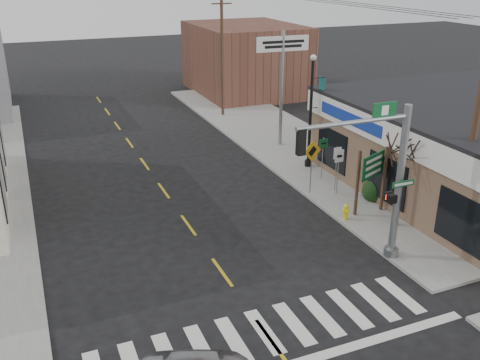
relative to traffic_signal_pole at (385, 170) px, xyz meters
name	(u,v)px	position (x,y,z in m)	size (l,w,h in m)	color
ground	(270,340)	(-5.49, -2.50, -3.67)	(140.00, 140.00, 0.00)	black
sidewalk_right	(315,159)	(3.51, 10.50, -3.60)	(6.00, 38.00, 0.13)	gray
center_line	(188,225)	(-5.49, 5.50, -3.66)	(0.12, 56.00, 0.01)	gold
crosswalk	(264,331)	(-5.49, -2.10, -3.66)	(11.00, 2.20, 0.01)	silver
bldg_distant_right	(245,59)	(6.51, 27.50, -0.87)	(8.00, 10.00, 5.60)	brown
traffic_signal_pole	(385,170)	(0.00, 0.00, 0.00)	(4.68, 0.37, 5.93)	gray
guide_sign	(372,172)	(2.11, 3.41, -1.65)	(1.67, 0.14, 2.93)	#4C3423
fire_hydrant	(346,211)	(0.81, 3.24, -3.16)	(0.22, 0.22, 0.69)	yellow
ped_crossing_sign	(312,157)	(0.81, 6.27, -1.74)	(1.01, 0.07, 2.61)	gray
lamp_post	(312,103)	(2.56, 9.49, -0.10)	(0.77, 0.60, 5.92)	black
dance_center_sign	(282,60)	(2.75, 13.36, 1.48)	(3.13, 0.20, 6.64)	gray
bare_tree	(403,142)	(2.36, 2.00, 0.12)	(2.32, 2.32, 4.65)	black
shrub_front	(474,226)	(4.68, -0.01, -3.11)	(1.14, 1.14, 0.85)	#183817
shrub_back	(374,191)	(3.14, 4.50, -3.13)	(1.08, 1.08, 0.81)	black
utility_pole_near	(477,112)	(3.95, 0.11, 1.62)	(1.75, 0.26, 10.05)	#4C4026
utility_pole_far	(222,56)	(2.01, 21.03, 0.64)	(1.42, 0.21, 8.14)	#3C271E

